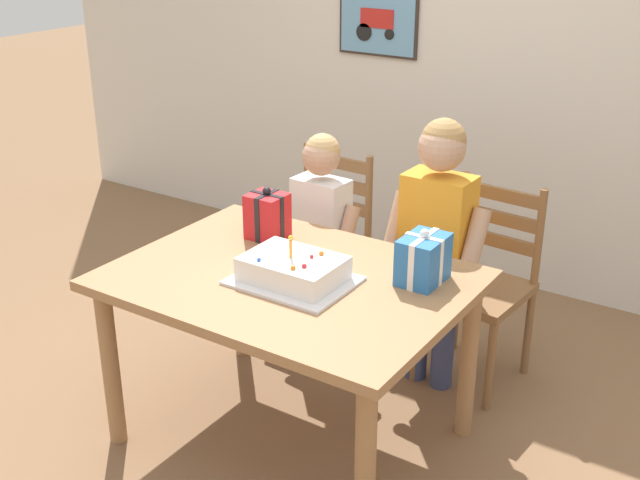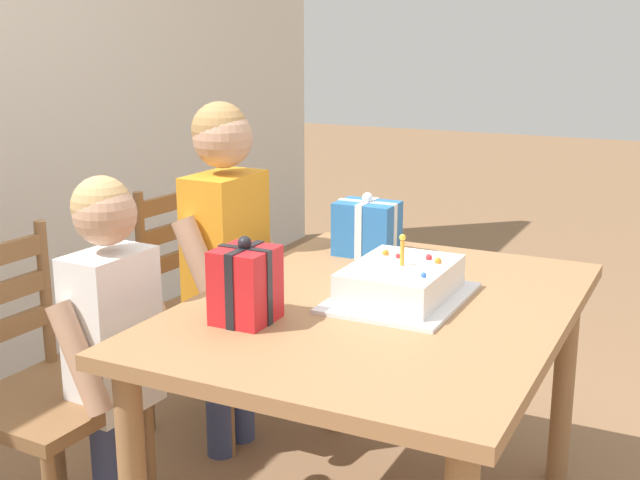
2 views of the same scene
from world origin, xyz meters
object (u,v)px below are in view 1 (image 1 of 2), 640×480
child_younger (321,222)px  chair_right (481,284)px  birthday_cake (293,271)px  chair_left (321,242)px  gift_box_red_large (423,259)px  child_older (437,230)px  gift_box_beside_cake (267,216)px  dining_table (290,298)px

child_younger → chair_right: bearing=13.8°
birthday_cake → chair_right: bearing=66.9°
chair_left → gift_box_red_large: bearing=-36.1°
chair_right → child_older: bearing=-129.0°
chair_right → gift_box_red_large: bearing=-89.1°
child_younger → chair_left: bearing=123.7°
chair_right → gift_box_beside_cake: bearing=-139.8°
birthday_cake → gift_box_red_large: gift_box_red_large is taller
birthday_cake → chair_left: size_ratio=0.48×
dining_table → chair_left: chair_left is taller
birthday_cake → gift_box_beside_cake: size_ratio=1.91×
gift_box_beside_cake → child_older: child_older is taller
gift_box_red_large → chair_left: 1.15m
dining_table → chair_left: 0.99m
dining_table → child_younger: size_ratio=1.22×
child_older → gift_box_beside_cake: bearing=-143.2°
birthday_cake → child_older: bearing=71.7°
chair_left → child_younger: size_ratio=0.84×
gift_box_red_large → child_older: 0.49m
birthday_cake → gift_box_beside_cake: bearing=139.0°
dining_table → gift_box_red_large: gift_box_red_large is taller
chair_right → child_younger: 0.79m
gift_box_red_large → child_younger: 0.90m
dining_table → child_older: size_ratio=1.07×
birthday_cake → child_older: size_ratio=0.35×
dining_table → child_older: bearing=67.4°
child_older → child_younger: bearing=180.0°
child_younger → dining_table: bearing=-66.0°
dining_table → child_younger: child_younger is taller
dining_table → chair_right: (0.44, 0.88, -0.18)m
chair_right → child_older: size_ratio=0.74×
gift_box_beside_cake → dining_table: bearing=-41.2°
dining_table → child_younger: (-0.31, 0.69, 0.02)m
chair_left → chair_right: bearing=-0.0°
birthday_cake → child_older: 0.77m
birthday_cake → child_older: child_older is taller
birthday_cake → gift_box_red_large: 0.49m
chair_right → dining_table: bearing=-116.5°
birthday_cake → chair_left: birthday_cake is taller
child_younger → gift_box_red_large: bearing=-31.2°
gift_box_red_large → chair_left: (-0.88, 0.64, -0.37)m
gift_box_beside_cake → child_older: size_ratio=0.18×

